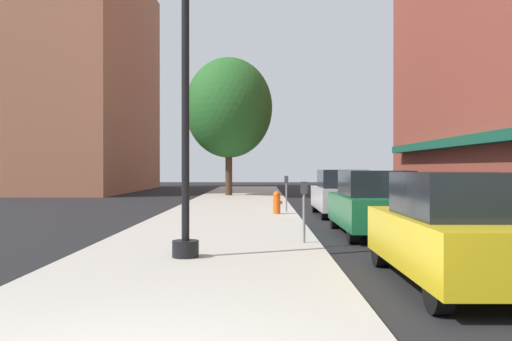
% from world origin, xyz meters
% --- Properties ---
extents(ground_plane, '(90.00, 90.00, 0.00)m').
position_xyz_m(ground_plane, '(4.00, 18.00, 0.00)').
color(ground_plane, black).
extents(sidewalk_slab, '(4.80, 50.00, 0.12)m').
position_xyz_m(sidewalk_slab, '(0.00, 19.00, 0.06)').
color(sidewalk_slab, '#A8A399').
rests_on(sidewalk_slab, ground).
extents(building_far_background, '(6.80, 18.00, 16.41)m').
position_xyz_m(building_far_background, '(-11.01, 37.00, 8.18)').
color(building_far_background, '#9E6047').
rests_on(building_far_background, ground).
extents(lamppost, '(0.48, 0.48, 5.90)m').
position_xyz_m(lamppost, '(-0.23, 5.84, 3.20)').
color(lamppost, black).
rests_on(lamppost, sidewalk_slab).
extents(fire_hydrant, '(0.33, 0.26, 0.79)m').
position_xyz_m(fire_hydrant, '(1.67, 15.31, 0.52)').
color(fire_hydrant, '#E05614').
rests_on(fire_hydrant, sidewalk_slab).
extents(parking_meter_near, '(0.14, 0.09, 1.31)m').
position_xyz_m(parking_meter_near, '(2.05, 7.82, 0.95)').
color(parking_meter_near, slate).
rests_on(parking_meter_near, sidewalk_slab).
extents(parking_meter_far, '(0.14, 0.09, 1.31)m').
position_xyz_m(parking_meter_far, '(2.05, 16.35, 0.95)').
color(parking_meter_far, slate).
rests_on(parking_meter_far, sidewalk_slab).
extents(tree_near, '(5.11, 5.11, 8.08)m').
position_xyz_m(tree_near, '(-0.78, 28.68, 5.25)').
color(tree_near, '#422D1E').
rests_on(tree_near, sidewalk_slab).
extents(car_yellow, '(1.80, 4.30, 1.66)m').
position_xyz_m(car_yellow, '(4.00, 3.96, 0.81)').
color(car_yellow, black).
rests_on(car_yellow, ground).
extents(car_green, '(1.80, 4.30, 1.66)m').
position_xyz_m(car_green, '(4.00, 10.08, 0.81)').
color(car_green, black).
rests_on(car_green, ground).
extents(car_silver, '(1.80, 4.30, 1.66)m').
position_xyz_m(car_silver, '(4.00, 15.86, 0.81)').
color(car_silver, black).
rests_on(car_silver, ground).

